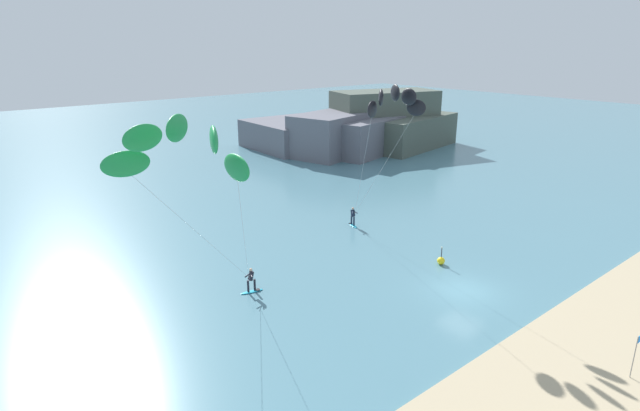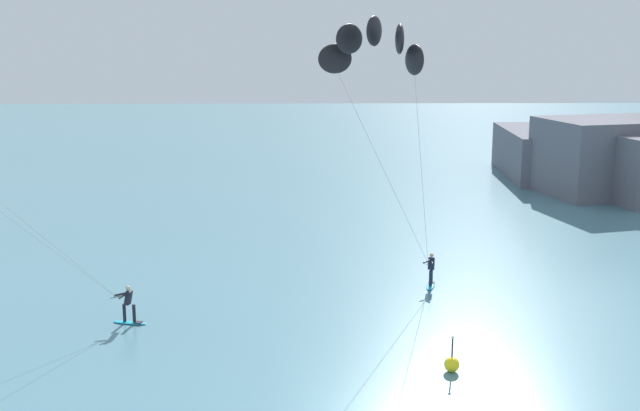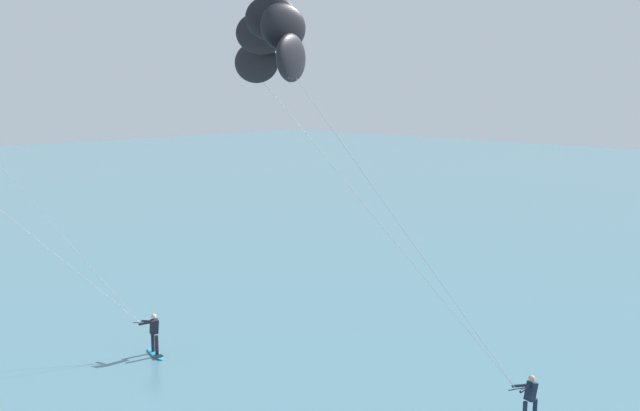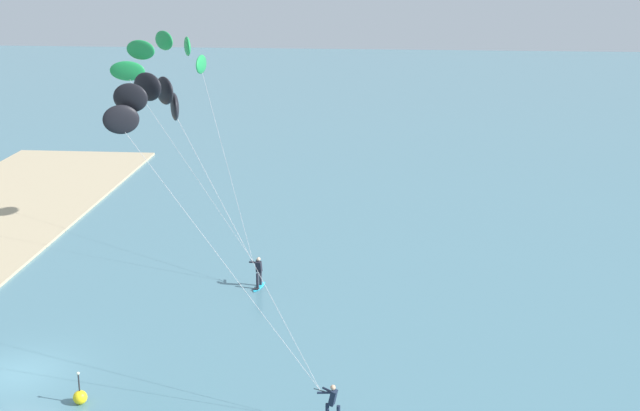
% 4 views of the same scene
% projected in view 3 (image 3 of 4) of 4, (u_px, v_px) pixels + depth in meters
% --- Properties ---
extents(kitesurfer_mid_water, '(5.99, 9.53, 12.66)m').
position_uv_depth(kitesurfer_mid_water, '(289.00, 64.00, 17.81)').
color(kitesurfer_mid_water, '#23ADD1').
rests_on(kitesurfer_mid_water, ground).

